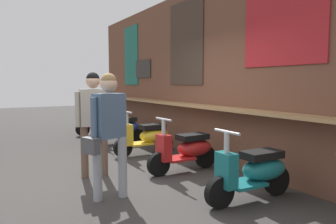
% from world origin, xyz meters
% --- Properties ---
extents(ground_plane, '(34.83, 34.83, 0.00)m').
position_xyz_m(ground_plane, '(0.00, 0.00, 0.00)').
color(ground_plane, '#383533').
extents(market_stall_facade, '(12.44, 0.61, 3.52)m').
position_xyz_m(market_stall_facade, '(-0.00, 2.02, 1.76)').
color(market_stall_facade, brown).
rests_on(market_stall_facade, ground_plane).
extents(scooter_maroon, '(0.46, 1.40, 0.97)m').
position_xyz_m(scooter_maroon, '(-4.64, 1.08, 0.39)').
color(scooter_maroon, maroon).
rests_on(scooter_maroon, ground_plane).
extents(scooter_blue, '(0.46, 1.40, 0.97)m').
position_xyz_m(scooter_blue, '(-3.10, 1.08, 0.39)').
color(scooter_blue, '#233D9E').
rests_on(scooter_blue, ground_plane).
extents(scooter_yellow, '(0.46, 1.40, 0.97)m').
position_xyz_m(scooter_yellow, '(-1.58, 1.08, 0.39)').
color(scooter_yellow, gold).
rests_on(scooter_yellow, ground_plane).
extents(scooter_red, '(0.46, 1.40, 0.97)m').
position_xyz_m(scooter_red, '(-0.03, 1.08, 0.39)').
color(scooter_red, red).
rests_on(scooter_red, ground_plane).
extents(scooter_teal, '(0.46, 1.40, 0.97)m').
position_xyz_m(scooter_teal, '(1.57, 1.08, 0.39)').
color(scooter_teal, '#197075').
rests_on(scooter_teal, ground_plane).
extents(shopper_browsing, '(0.42, 0.66, 1.68)m').
position_xyz_m(shopper_browsing, '(0.57, -0.56, 1.02)').
color(shopper_browsing, '#999EA8').
rests_on(shopper_browsing, ground_plane).
extents(shopper_passing, '(0.25, 0.58, 1.72)m').
position_xyz_m(shopper_passing, '(-0.54, -0.42, 1.07)').
color(shopper_passing, brown).
rests_on(shopper_passing, ground_plane).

